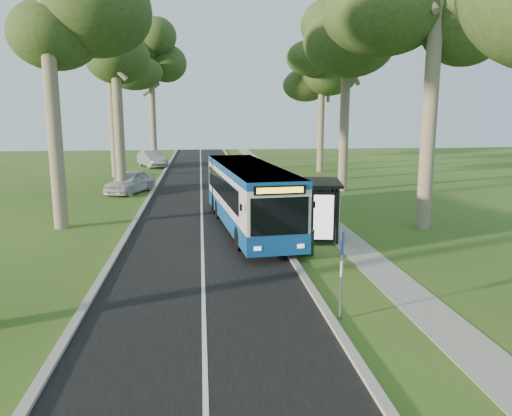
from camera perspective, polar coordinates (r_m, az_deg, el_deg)
The scene contains 17 objects.
ground at distance 18.55m, azimuth 4.87°, elevation -7.06°, with size 120.00×120.00×0.00m, color #325219.
road at distance 27.89m, azimuth -6.22°, elevation -0.93°, with size 7.00×100.00×0.02m, color black.
kerb_east at distance 28.10m, azimuth 0.94°, elevation -0.68°, with size 0.25×100.00×0.12m, color #9E9B93.
kerb_west at distance 28.10m, azimuth -13.37°, elevation -0.98°, with size 0.25×100.00×0.12m, color #9E9B93.
centre_line at distance 27.89m, azimuth -6.22°, elevation -0.91°, with size 0.12×100.00×0.01m, color white.
footpath at distance 28.63m, azimuth 6.90°, elevation -0.64°, with size 1.50×100.00×0.02m, color gray.
bus at distance 24.36m, azimuth -0.84°, elevation 1.31°, with size 3.68×12.18×3.18m.
bus_stop_sign at distance 13.96m, azimuth 9.79°, elevation -6.34°, with size 0.18×0.35×2.59m.
bus_shelter at distance 22.63m, azimuth 8.12°, elevation 0.98°, with size 2.16×3.29×2.62m.
litter_bin at distance 20.33m, azimuth 5.89°, elevation -3.94°, with size 0.59×0.59×1.02m.
car_white at distance 36.78m, azimuth -14.19°, elevation 2.95°, with size 1.92×4.77×1.63m, color silver.
car_silver at distance 53.73m, azimuth -11.80°, elevation 5.53°, with size 1.82×5.21×1.72m, color #97999E.
tree_west_c at distance 36.13m, azimuth -15.93°, elevation 19.13°, with size 5.20×5.20×15.00m.
tree_west_d at distance 46.55m, azimuth -16.55°, elevation 19.98°, with size 5.20×5.20×18.09m.
tree_west_e at distance 55.72m, azimuth -11.92°, elevation 15.56°, with size 5.20×5.20×14.06m.
tree_east_c at distance 37.14m, azimuth 10.39°, elevation 18.93°, with size 5.20×5.20×14.82m.
tree_east_d at distance 48.85m, azimuth 7.58°, elevation 15.67°, with size 5.20×5.20×13.24m.
Camera 1 is at (-3.50, -17.30, 5.72)m, focal length 35.00 mm.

